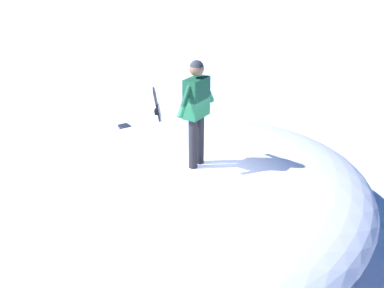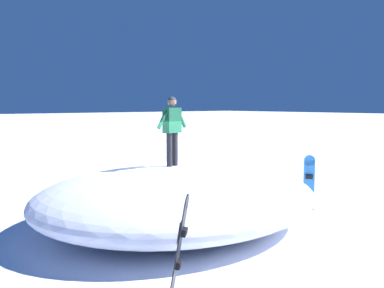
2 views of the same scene
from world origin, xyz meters
TOP-DOWN VIEW (x-y plane):
  - ground at (0.00, 0.00)m, footprint 240.00×240.00m
  - snow_mound at (-0.35, -0.42)m, footprint 7.86×6.94m
  - snowboarder_standing at (-0.35, -0.16)m, footprint 1.01×0.30m
  - snowboard_primary_upright at (-2.66, -3.39)m, footprint 0.40×0.40m
  - backpack_near at (-2.61, -4.63)m, footprint 0.36×0.51m

SIDE VIEW (x-z plane):
  - ground at x=0.00m, z-range 0.00..0.00m
  - backpack_near at x=-2.61m, z-range 0.00..0.34m
  - snow_mound at x=-0.35m, z-range 0.00..1.42m
  - snowboard_primary_upright at x=-2.66m, z-range 0.03..1.59m
  - snowboarder_standing at x=-0.35m, z-range 1.58..3.25m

